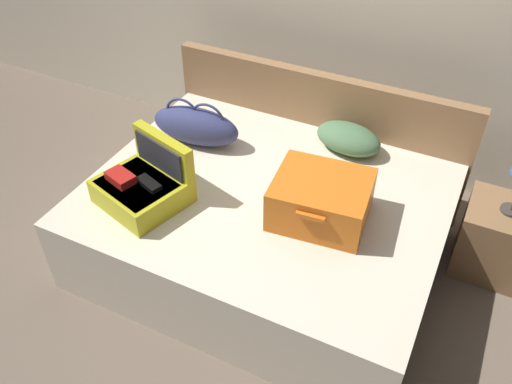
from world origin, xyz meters
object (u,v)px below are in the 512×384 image
bed (265,226)px  nightstand (499,240)px  duffel_bag (196,126)px  hard_case_large (321,199)px  hard_case_medium (144,185)px  pillow_near_headboard (348,139)px

bed → nightstand: 1.38m
bed → duffel_bag: duffel_bag is taller
nightstand → hard_case_large: bearing=-148.6°
hard_case_large → nightstand: hard_case_large is taller
bed → hard_case_medium: 0.76m
bed → duffel_bag: (-0.61, 0.27, 0.38)m
hard_case_medium → nightstand: bearing=41.5°
bed → nightstand: bed is taller
hard_case_medium → duffel_bag: bearing=109.9°
nightstand → bed: bearing=-157.6°
bed → pillow_near_headboard: (0.28, 0.62, 0.34)m
bed → hard_case_large: bearing=-7.0°
bed → hard_case_large: (0.35, -0.04, 0.38)m
hard_case_large → nightstand: size_ratio=1.18×
hard_case_medium → duffel_bag: 0.61m
hard_case_large → pillow_near_headboard: size_ratio=1.28×
duffel_bag → nightstand: size_ratio=1.30×
duffel_bag → pillow_near_headboard: bearing=21.2°
hard_case_large → pillow_near_headboard: bearing=89.8°
duffel_bag → hard_case_medium: bearing=-86.5°
hard_case_medium → nightstand: 2.08m
hard_case_large → pillow_near_headboard: hard_case_large is taller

